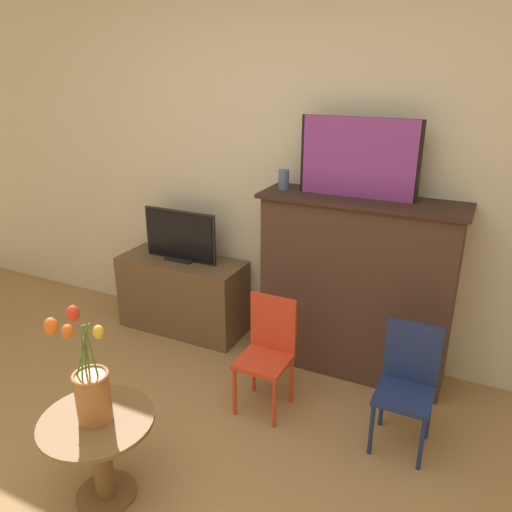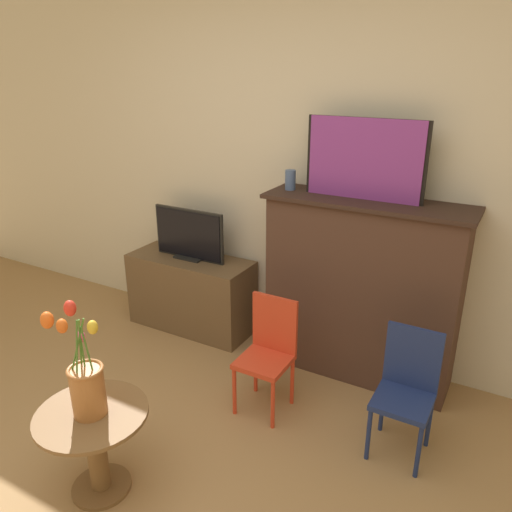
# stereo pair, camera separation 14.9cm
# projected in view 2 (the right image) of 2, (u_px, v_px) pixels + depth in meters

# --- Properties ---
(wall_back) EXTENTS (8.00, 0.06, 2.70)m
(wall_back) POSITION_uv_depth(u_px,v_px,m) (309.00, 160.00, 3.30)
(wall_back) COLOR beige
(wall_back) RESTS_ON ground
(fireplace_mantel) EXTENTS (1.26, 0.39, 1.19)m
(fireplace_mantel) POSITION_uv_depth(u_px,v_px,m) (361.00, 288.00, 3.18)
(fireplace_mantel) COLOR #4C3328
(fireplace_mantel) RESTS_ON ground
(painting) EXTENTS (0.72, 0.03, 0.47)m
(painting) POSITION_uv_depth(u_px,v_px,m) (364.00, 159.00, 2.91)
(painting) COLOR black
(painting) RESTS_ON fireplace_mantel
(mantel_candle) EXTENTS (0.07, 0.07, 0.13)m
(mantel_candle) POSITION_uv_depth(u_px,v_px,m) (290.00, 180.00, 3.18)
(mantel_candle) COLOR #4C6699
(mantel_candle) RESTS_ON fireplace_mantel
(tv_stand) EXTENTS (0.97, 0.39, 0.58)m
(tv_stand) POSITION_uv_depth(u_px,v_px,m) (191.00, 293.00, 3.87)
(tv_stand) COLOR brown
(tv_stand) RESTS_ON ground
(tv_monitor) EXTENTS (0.59, 0.12, 0.38)m
(tv_monitor) POSITION_uv_depth(u_px,v_px,m) (189.00, 235.00, 3.70)
(tv_monitor) COLOR black
(tv_monitor) RESTS_ON tv_stand
(chair_red) EXTENTS (0.29, 0.29, 0.69)m
(chair_red) POSITION_uv_depth(u_px,v_px,m) (269.00, 348.00, 2.93)
(chair_red) COLOR red
(chair_red) RESTS_ON ground
(chair_blue) EXTENTS (0.29, 0.29, 0.69)m
(chair_blue) POSITION_uv_depth(u_px,v_px,m) (407.00, 386.00, 2.59)
(chair_blue) COLOR navy
(chair_blue) RESTS_ON ground
(side_table) EXTENTS (0.52, 0.52, 0.45)m
(side_table) POSITION_uv_depth(u_px,v_px,m) (95.00, 439.00, 2.34)
(side_table) COLOR brown
(side_table) RESTS_ON ground
(vase_tulips) EXTENTS (0.22, 0.17, 0.52)m
(vase_tulips) POSITION_uv_depth(u_px,v_px,m) (85.00, 381.00, 2.23)
(vase_tulips) COLOR #AD6B38
(vase_tulips) RESTS_ON side_table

